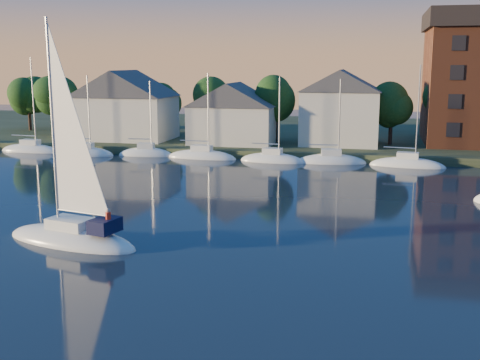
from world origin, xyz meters
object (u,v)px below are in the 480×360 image
(clubhouse_centre, at_px, (233,112))
(hero_sailboat, at_px, (73,233))
(clubhouse_west, at_px, (125,104))
(clubhouse_east, at_px, (340,107))

(clubhouse_centre, height_order, hero_sailboat, hero_sailboat)
(clubhouse_west, xyz_separation_m, hero_sailboat, (15.64, -44.55, -5.29))
(hero_sailboat, bearing_deg, clubhouse_east, -94.51)
(clubhouse_centre, distance_m, hero_sailboat, 43.79)
(clubhouse_east, xyz_separation_m, hero_sailboat, (-14.36, -45.55, -5.36))
(clubhouse_centre, xyz_separation_m, hero_sailboat, (-0.36, -43.55, -4.50))
(clubhouse_west, distance_m, clubhouse_centre, 16.05)
(clubhouse_west, relative_size, hero_sailboat, 0.87)
(clubhouse_west, height_order, hero_sailboat, hero_sailboat)
(clubhouse_west, bearing_deg, clubhouse_centre, -3.58)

